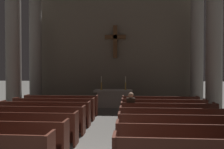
{
  "coord_description": "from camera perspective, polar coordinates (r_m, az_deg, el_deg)",
  "views": [
    {
      "loc": [
        0.89,
        -4.3,
        2.15
      ],
      "look_at": [
        0.0,
        7.82,
        1.91
      ],
      "focal_mm": 36.8,
      "sensor_mm": 36.0,
      "label": 1
    }
  ],
  "objects": [
    {
      "name": "pew_left_row_3",
      "position": [
        7.38,
        -22.37,
        -12.07
      ],
      "size": [
        3.49,
        0.5,
        0.95
      ],
      "color": "#4C2319",
      "rests_on": "ground"
    },
    {
      "name": "pew_left_row_4",
      "position": [
        8.34,
        -18.99,
        -10.52
      ],
      "size": [
        3.49,
        0.5,
        0.95
      ],
      "color": "#4C2319",
      "rests_on": "ground"
    },
    {
      "name": "pew_left_row_5",
      "position": [
        9.32,
        -16.34,
        -9.26
      ],
      "size": [
        3.49,
        0.5,
        0.95
      ],
      "color": "#4C2319",
      "rests_on": "ground"
    },
    {
      "name": "pew_left_row_6",
      "position": [
        10.33,
        -14.21,
        -8.24
      ],
      "size": [
        3.49,
        0.5,
        0.95
      ],
      "color": "#4C2319",
      "rests_on": "ground"
    },
    {
      "name": "pew_left_row_7",
      "position": [
        11.34,
        -12.47,
        -7.39
      ],
      "size": [
        3.49,
        0.5,
        0.95
      ],
      "color": "#4C2319",
      "rests_on": "ground"
    },
    {
      "name": "pew_right_row_2",
      "position": [
        5.78,
        19.26,
        -15.76
      ],
      "size": [
        3.49,
        0.5,
        0.95
      ],
      "color": "#4C2319",
      "rests_on": "ground"
    },
    {
      "name": "pew_right_row_3",
      "position": [
        6.79,
        16.82,
        -13.18
      ],
      "size": [
        3.49,
        0.5,
        0.95
      ],
      "color": "#4C2319",
      "rests_on": "ground"
    },
    {
      "name": "pew_right_row_4",
      "position": [
        7.82,
        15.06,
        -11.26
      ],
      "size": [
        3.49,
        0.5,
        0.95
      ],
      "color": "#4C2319",
      "rests_on": "ground"
    },
    {
      "name": "pew_right_row_5",
      "position": [
        8.86,
        13.72,
        -9.79
      ],
      "size": [
        3.49,
        0.5,
        0.95
      ],
      "color": "#4C2319",
      "rests_on": "ground"
    },
    {
      "name": "pew_right_row_6",
      "position": [
        9.92,
        12.67,
        -8.62
      ],
      "size": [
        3.49,
        0.5,
        0.95
      ],
      "color": "#4C2319",
      "rests_on": "ground"
    },
    {
      "name": "pew_right_row_7",
      "position": [
        10.97,
        11.83,
        -7.67
      ],
      "size": [
        3.49,
        0.5,
        0.95
      ],
      "color": "#4C2319",
      "rests_on": "ground"
    },
    {
      "name": "column_left_third",
      "position": [
        12.63,
        -23.29,
        6.33
      ],
      "size": [
        1.12,
        1.12,
        6.8
      ],
      "color": "gray",
      "rests_on": "ground"
    },
    {
      "name": "column_right_third",
      "position": [
        11.92,
        24.03,
        6.64
      ],
      "size": [
        1.12,
        1.12,
        6.8
      ],
      "color": "gray",
      "rests_on": "ground"
    },
    {
      "name": "column_left_fourth",
      "position": [
        15.11,
        -18.46,
        5.49
      ],
      "size": [
        1.12,
        1.12,
        6.8
      ],
      "color": "gray",
      "rests_on": "ground"
    },
    {
      "name": "column_right_fourth",
      "position": [
        14.52,
        20.34,
        5.66
      ],
      "size": [
        1.12,
        1.12,
        6.8
      ],
      "color": "gray",
      "rests_on": "ground"
    },
    {
      "name": "altar",
      "position": [
        13.33,
        0.34,
        -5.85
      ],
      "size": [
        2.2,
        0.9,
        1.01
      ],
      "color": "#A8A399",
      "rests_on": "ground"
    },
    {
      "name": "candlestick_left",
      "position": [
        13.33,
        -2.66,
        -2.67
      ],
      "size": [
        0.16,
        0.16,
        0.79
      ],
      "color": "#B79338",
      "rests_on": "altar"
    },
    {
      "name": "candlestick_right",
      "position": [
        13.23,
        3.37,
        -2.7
      ],
      "size": [
        0.16,
        0.16,
        0.79
      ],
      "color": "#B79338",
      "rests_on": "altar"
    },
    {
      "name": "apse_with_cross",
      "position": [
        15.37,
        0.87,
        6.66
      ],
      "size": [
        11.0,
        0.5,
        7.26
      ],
      "color": "#706656",
      "rests_on": "ground"
    },
    {
      "name": "lone_worshipper",
      "position": [
        8.75,
        4.7,
        -8.48
      ],
      "size": [
        0.32,
        0.43,
        1.32
      ],
      "color": "#26262B",
      "rests_on": "ground"
    }
  ]
}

